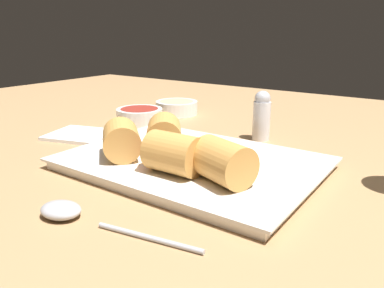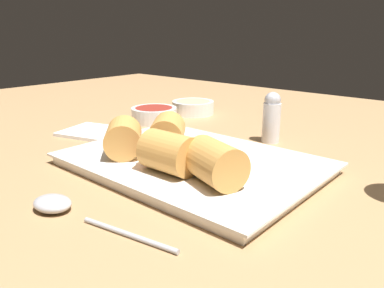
{
  "view_description": "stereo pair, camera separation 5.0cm",
  "coord_description": "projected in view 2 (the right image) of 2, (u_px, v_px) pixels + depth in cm",
  "views": [
    {
      "loc": [
        28.77,
        -39.4,
        19.96
      ],
      "look_at": [
        1.59,
        -0.7,
        5.45
      ],
      "focal_mm": 35.0,
      "sensor_mm": 36.0,
      "label": 1
    },
    {
      "loc": [
        32.71,
        -36.31,
        19.96
      ],
      "look_at": [
        1.59,
        -0.7,
        5.45
      ],
      "focal_mm": 35.0,
      "sensor_mm": 36.0,
      "label": 2
    }
  ],
  "objects": [
    {
      "name": "dipping_bowl_far",
      "position": [
        193.0,
        107.0,
        0.83
      ],
      "size": [
        9.18,
        9.18,
        2.85
      ],
      "color": "white",
      "rests_on": "table_surface"
    },
    {
      "name": "roll_back_left",
      "position": [
        213.0,
        162.0,
        0.41
      ],
      "size": [
        7.79,
        6.77,
        4.86
      ],
      "color": "#D19347",
      "rests_on": "serving_plate"
    },
    {
      "name": "salt_shaker",
      "position": [
        272.0,
        117.0,
        0.61
      ],
      "size": [
        2.91,
        2.91,
        8.36
      ],
      "color": "silver",
      "rests_on": "table_surface"
    },
    {
      "name": "dipping_bowl_near",
      "position": [
        154.0,
        114.0,
        0.76
      ],
      "size": [
        9.18,
        9.18,
        2.85
      ],
      "color": "white",
      "rests_on": "table_surface"
    },
    {
      "name": "roll_back_right",
      "position": [
        124.0,
        137.0,
        0.51
      ],
      "size": [
        8.05,
        7.93,
        4.86
      ],
      "color": "#D19347",
      "rests_on": "serving_plate"
    },
    {
      "name": "napkin",
      "position": [
        94.0,
        132.0,
        0.67
      ],
      "size": [
        12.77,
        11.7,
        0.6
      ],
      "color": "white",
      "rests_on": "table_surface"
    },
    {
      "name": "roll_front_left",
      "position": [
        166.0,
        132.0,
        0.53
      ],
      "size": [
        7.83,
        8.08,
        4.86
      ],
      "color": "#D19347",
      "rests_on": "serving_plate"
    },
    {
      "name": "spoon",
      "position": [
        60.0,
        206.0,
        0.38
      ],
      "size": [
        17.82,
        4.95,
        1.51
      ],
      "color": "#B2B2B7",
      "rests_on": "table_surface"
    },
    {
      "name": "table_surface",
      "position": [
        187.0,
        171.0,
        0.52
      ],
      "size": [
        180.0,
        140.0,
        2.0
      ],
      "color": "#A87F54",
      "rests_on": "ground"
    },
    {
      "name": "serving_plate",
      "position": [
        192.0,
        163.0,
        0.5
      ],
      "size": [
        32.96,
        23.67,
        1.5
      ],
      "color": "white",
      "rests_on": "table_surface"
    },
    {
      "name": "roll_front_right",
      "position": [
        167.0,
        152.0,
        0.45
      ],
      "size": [
        7.35,
        4.98,
        4.86
      ],
      "color": "#D19347",
      "rests_on": "serving_plate"
    }
  ]
}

